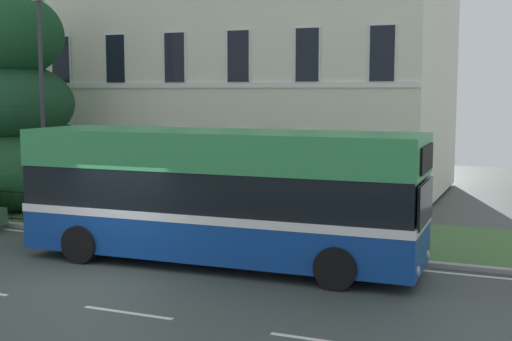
# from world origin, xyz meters

# --- Properties ---
(ground_plane) EXTENTS (60.00, 56.00, 0.18)m
(ground_plane) POSITION_xyz_m (0.00, 0.91, -0.02)
(ground_plane) COLOR #3D4642
(georgian_townhouse) EXTENTS (15.78, 9.85, 13.79)m
(georgian_townhouse) POSITION_xyz_m (-2.11, 14.70, 7.05)
(georgian_townhouse) COLOR silver
(georgian_townhouse) RESTS_ON ground_plane
(iron_verge_railing) EXTENTS (16.83, 0.04, 0.97)m
(iron_verge_railing) POSITION_xyz_m (-2.11, 4.40, 0.62)
(iron_verge_railing) COLOR black
(iron_verge_railing) RESTS_ON ground_plane
(evergreen_tree) EXTENTS (5.03, 4.98, 7.88)m
(evergreen_tree) POSITION_xyz_m (-8.31, 6.79, 3.31)
(evergreen_tree) COLOR #423328
(evergreen_tree) RESTS_ON ground_plane
(single_decker_bus) EXTENTS (10.08, 2.92, 3.33)m
(single_decker_bus) POSITION_xyz_m (2.00, 2.40, 1.75)
(single_decker_bus) COLOR navy
(single_decker_bus) RESTS_ON ground_plane
(street_lamp_post) EXTENTS (0.36, 0.24, 7.44)m
(street_lamp_post) POSITION_xyz_m (-6.00, 5.56, 4.34)
(street_lamp_post) COLOR #333338
(street_lamp_post) RESTS_ON ground_plane
(litter_bin) EXTENTS (0.49, 0.49, 1.12)m
(litter_bin) POSITION_xyz_m (1.85, 4.81, 0.69)
(litter_bin) COLOR #4C4742
(litter_bin) RESTS_ON ground_plane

